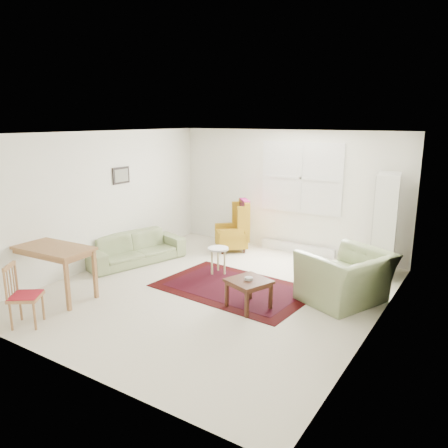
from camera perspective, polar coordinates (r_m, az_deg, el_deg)
The scene contains 10 objects.
room at distance 6.94m, azimuth -0.26°, elevation 1.49°, with size 5.04×5.54×2.51m.
rug at distance 7.24m, azimuth 1.33°, elevation -8.29°, with size 2.47×1.59×0.02m, color black, non-canonical shape.
sofa at distance 8.58m, azimuth -11.59°, elevation -2.43°, with size 1.91×0.75×0.77m, color gray.
armchair at distance 6.82m, azimuth 15.64°, elevation -6.09°, with size 1.21×1.06×0.94m, color gray.
wingback_chair at distance 9.12m, azimuth 0.95°, elevation -0.17°, with size 0.63×0.66×1.08m, color #B5871B, non-canonical shape.
coffee_table at distance 6.45m, azimuth 3.23°, elevation -9.10°, with size 0.54×0.54×0.44m, color #412014, non-canonical shape.
stool at distance 7.82m, azimuth -0.76°, elevation -4.79°, with size 0.37×0.37×0.49m, color white, non-canonical shape.
cabinet at distance 8.08m, azimuth 20.31°, elevation -0.17°, with size 0.38×0.72×1.81m, color white, non-canonical shape.
desk at distance 7.28m, azimuth -21.30°, elevation -5.82°, with size 1.29×0.64×0.81m, color #98683D, non-canonical shape.
desk_chair at distance 6.43m, azimuth -24.50°, elevation -8.44°, with size 0.38×0.38×0.86m, color #98683D, non-canonical shape.
Camera 1 is at (3.69, -5.49, 2.71)m, focal length 35.00 mm.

